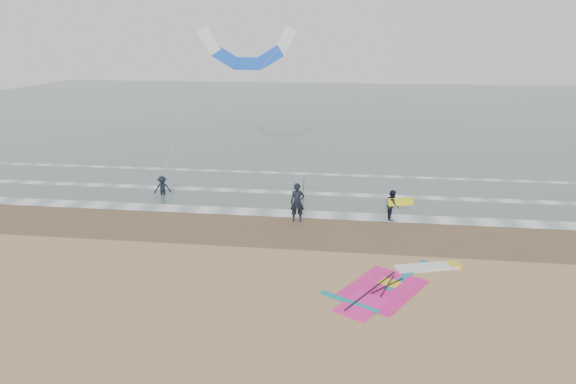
# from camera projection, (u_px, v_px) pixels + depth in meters

# --- Properties ---
(ground) EXTENTS (120.00, 120.00, 0.00)m
(ground) POSITION_uv_depth(u_px,v_px,m) (307.00, 288.00, 19.22)
(ground) COLOR tan
(ground) RESTS_ON ground
(sea_water) EXTENTS (120.00, 80.00, 0.02)m
(sea_water) POSITION_uv_depth(u_px,v_px,m) (344.00, 111.00, 64.73)
(sea_water) COLOR #47605E
(sea_water) RESTS_ON ground
(wet_sand_band) EXTENTS (120.00, 5.00, 0.01)m
(wet_sand_band) POSITION_uv_depth(u_px,v_px,m) (319.00, 230.00, 24.91)
(wet_sand_band) COLOR brown
(wet_sand_band) RESTS_ON ground
(foam_waterline) EXTENTS (120.00, 9.15, 0.02)m
(foam_waterline) POSITION_uv_depth(u_px,v_px,m) (325.00, 202.00, 29.11)
(foam_waterline) COLOR white
(foam_waterline) RESTS_ON ground
(windsurf_rig) EXTENTS (5.58, 5.28, 0.13)m
(windsurf_rig) POSITION_uv_depth(u_px,v_px,m) (396.00, 283.00, 19.52)
(windsurf_rig) COLOR white
(windsurf_rig) RESTS_ON ground
(person_standing) EXTENTS (0.76, 0.53, 1.99)m
(person_standing) POSITION_uv_depth(u_px,v_px,m) (297.00, 202.00, 25.89)
(person_standing) COLOR black
(person_standing) RESTS_ON ground
(person_walking) EXTENTS (0.64, 0.80, 1.57)m
(person_walking) POSITION_uv_depth(u_px,v_px,m) (392.00, 205.00, 26.18)
(person_walking) COLOR black
(person_walking) RESTS_ON ground
(person_wading) EXTENTS (1.13, 0.88, 1.54)m
(person_wading) POSITION_uv_depth(u_px,v_px,m) (162.00, 183.00, 30.13)
(person_wading) COLOR black
(person_wading) RESTS_ON ground
(held_pole) EXTENTS (0.17, 0.86, 1.82)m
(held_pole) POSITION_uv_depth(u_px,v_px,m) (303.00, 194.00, 25.72)
(held_pole) COLOR black
(held_pole) RESTS_ON ground
(carried_kiteboard) EXTENTS (1.30, 0.51, 0.39)m
(carried_kiteboard) POSITION_uv_depth(u_px,v_px,m) (401.00, 202.00, 25.97)
(carried_kiteboard) COLOR yellow
(carried_kiteboard) RESTS_ON ground
(surf_kite) EXTENTS (7.57, 3.95, 8.72)m
(surf_kite) POSITION_uv_depth(u_px,v_px,m) (247.00, 52.00, 31.08)
(surf_kite) COLOR white
(surf_kite) RESTS_ON ground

